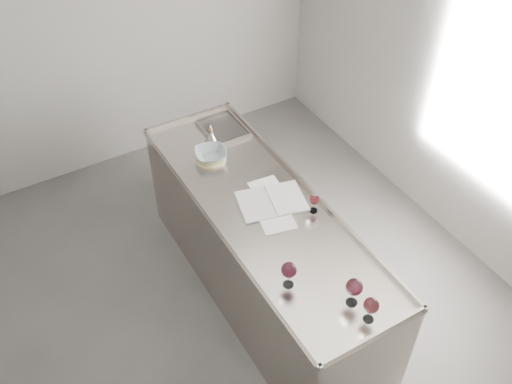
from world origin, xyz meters
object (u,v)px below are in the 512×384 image
wine_glass_middle (371,306)px  notebook (272,201)px  wine_glass_left (289,270)px  wine_glass_right (354,288)px  counter (263,252)px  wine_funnel (211,139)px  wine_glass_small (314,200)px  ceramic_bowl (211,154)px

wine_glass_middle → notebook: wine_glass_middle is taller
wine_glass_left → wine_glass_right: bearing=-50.1°
wine_glass_middle → wine_glass_right: bearing=94.7°
counter → wine_glass_right: size_ratio=12.31×
wine_glass_middle → notebook: size_ratio=0.35×
counter → wine_glass_right: (0.03, -0.94, 0.61)m
wine_funnel → wine_glass_left: bearing=-98.7°
wine_glass_right → wine_glass_small: 0.78m
notebook → wine_funnel: (-0.07, 0.77, 0.05)m
ceramic_bowl → wine_glass_right: bearing=-86.0°
wine_glass_small → wine_funnel: bearing=105.2°
counter → wine_glass_small: (0.27, -0.20, 0.57)m
counter → ceramic_bowl: size_ratio=10.37×
wine_glass_left → ceramic_bowl: 1.29m
wine_glass_left → notebook: bearing=66.4°
wine_glass_right → notebook: size_ratio=0.38×
wine_glass_right → wine_funnel: 1.73m
notebook → ceramic_bowl: size_ratio=2.21×
wine_glass_right → ceramic_bowl: wine_glass_right is taller
wine_glass_small → wine_glass_right: bearing=-108.0°
notebook → wine_funnel: wine_funnel is taller
wine_glass_left → wine_glass_middle: (0.26, -0.44, -0.01)m
wine_glass_middle → notebook: bearing=88.4°
counter → wine_glass_middle: bearing=-87.6°
wine_glass_right → wine_funnel: size_ratio=1.00×
wine_glass_left → wine_glass_right: size_ratio=0.95×
notebook → wine_glass_small: bearing=-33.4°
notebook → ceramic_bowl: (-0.15, 0.62, 0.04)m
wine_glass_middle → wine_glass_small: bearing=75.4°
ceramic_bowl → wine_glass_left: bearing=-96.1°
wine_funnel → ceramic_bowl: bearing=-118.7°
wine_glass_left → notebook: size_ratio=0.36×
counter → wine_glass_middle: wine_glass_middle is taller
notebook → ceramic_bowl: bearing=117.5°
wine_glass_middle → wine_glass_small: wine_glass_middle is taller
wine_glass_middle → ceramic_bowl: 1.72m
wine_glass_right → notebook: (0.04, 0.95, -0.13)m
ceramic_bowl → wine_funnel: 0.17m
wine_glass_left → ceramic_bowl: bearing=83.9°
notebook → counter: bearing=-156.9°
wine_glass_small → wine_funnel: size_ratio=0.74×
wine_glass_middle → counter: bearing=92.4°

